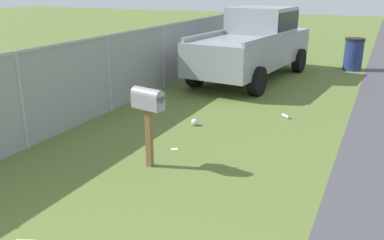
% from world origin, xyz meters
% --- Properties ---
extents(mailbox, '(0.30, 0.55, 1.27)m').
position_xyz_m(mailbox, '(4.31, 1.09, 1.02)').
color(mailbox, brown).
rests_on(mailbox, ground).
extents(pickup_truck, '(5.47, 2.53, 2.09)m').
position_xyz_m(pickup_truck, '(11.23, 1.52, 1.10)').
color(pickup_truck, '#93999E').
rests_on(pickup_truck, ground).
extents(trash_bin, '(0.63, 0.63, 1.06)m').
position_xyz_m(trash_bin, '(13.78, -1.12, 0.53)').
color(trash_bin, navy).
rests_on(trash_bin, ground).
extents(fence_section, '(17.31, 0.07, 1.71)m').
position_xyz_m(fence_section, '(7.72, 3.42, 0.92)').
color(fence_section, '#9EA3A8').
rests_on(fence_section, ground).
extents(litter_bag_near_hydrant, '(0.14, 0.14, 0.14)m').
position_xyz_m(litter_bag_near_hydrant, '(6.38, 1.27, 0.07)').
color(litter_bag_near_hydrant, silver).
rests_on(litter_bag_near_hydrant, ground).
extents(litter_bottle_midfield_a, '(0.20, 0.21, 0.07)m').
position_xyz_m(litter_bottle_midfield_a, '(7.68, -0.31, 0.04)').
color(litter_bottle_midfield_a, '#B2D8BF').
rests_on(litter_bottle_midfield_a, ground).
extents(litter_wrapper_by_mailbox, '(0.14, 0.15, 0.01)m').
position_xyz_m(litter_wrapper_by_mailbox, '(5.08, 1.05, 0.00)').
color(litter_wrapper_by_mailbox, silver).
rests_on(litter_wrapper_by_mailbox, ground).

